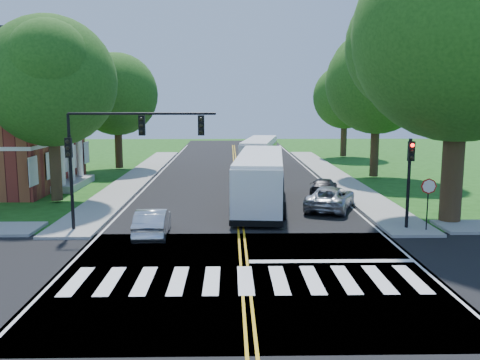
{
  "coord_description": "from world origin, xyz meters",
  "views": [
    {
      "loc": [
        -0.54,
        -17.83,
        6.29
      ],
      "look_at": [
        -0.03,
        7.47,
        2.4
      ],
      "focal_mm": 38.0,
      "sensor_mm": 36.0,
      "label": 1
    }
  ],
  "objects_px": {
    "signal_ne": "(410,171)",
    "bus_follow": "(260,154)",
    "hatchback": "(152,223)",
    "suv": "(330,198)",
    "signal_nw": "(118,143)",
    "dark_sedan": "(324,186)",
    "bus_lead": "(260,179)"
  },
  "relations": [
    {
      "from": "signal_ne",
      "to": "bus_lead",
      "type": "xyz_separation_m",
      "value": [
        -6.89,
        6.22,
        -1.28
      ]
    },
    {
      "from": "hatchback",
      "to": "suv",
      "type": "height_order",
      "value": "suv"
    },
    {
      "from": "bus_follow",
      "to": "bus_lead",
      "type": "bearing_deg",
      "value": 96.16
    },
    {
      "from": "signal_nw",
      "to": "dark_sedan",
      "type": "bearing_deg",
      "value": 40.11
    },
    {
      "from": "suv",
      "to": "hatchback",
      "type": "bearing_deg",
      "value": 53.15
    },
    {
      "from": "bus_follow",
      "to": "hatchback",
      "type": "xyz_separation_m",
      "value": [
        -6.43,
        -23.72,
        -0.86
      ]
    },
    {
      "from": "signal_nw",
      "to": "dark_sedan",
      "type": "height_order",
      "value": "signal_nw"
    },
    {
      "from": "signal_nw",
      "to": "bus_follow",
      "type": "xyz_separation_m",
      "value": [
        8.09,
        22.81,
        -2.84
      ]
    },
    {
      "from": "signal_nw",
      "to": "bus_lead",
      "type": "height_order",
      "value": "signal_nw"
    },
    {
      "from": "signal_nw",
      "to": "signal_ne",
      "type": "height_order",
      "value": "signal_nw"
    },
    {
      "from": "suv",
      "to": "dark_sedan",
      "type": "distance_m",
      "value": 4.89
    },
    {
      "from": "signal_nw",
      "to": "hatchback",
      "type": "xyz_separation_m",
      "value": [
        1.66,
        -0.9,
        -3.7
      ]
    },
    {
      "from": "signal_nw",
      "to": "hatchback",
      "type": "distance_m",
      "value": 4.15
    },
    {
      "from": "bus_lead",
      "to": "signal_nw",
      "type": "bearing_deg",
      "value": 46.35
    },
    {
      "from": "signal_nw",
      "to": "signal_ne",
      "type": "xyz_separation_m",
      "value": [
        14.06,
        0.01,
        -1.41
      ]
    },
    {
      "from": "signal_nw",
      "to": "bus_follow",
      "type": "height_order",
      "value": "signal_nw"
    },
    {
      "from": "signal_ne",
      "to": "dark_sedan",
      "type": "height_order",
      "value": "signal_ne"
    },
    {
      "from": "signal_ne",
      "to": "suv",
      "type": "height_order",
      "value": "signal_ne"
    },
    {
      "from": "bus_follow",
      "to": "hatchback",
      "type": "relative_size",
      "value": 2.82
    },
    {
      "from": "hatchback",
      "to": "dark_sedan",
      "type": "relative_size",
      "value": 1.05
    },
    {
      "from": "bus_lead",
      "to": "hatchback",
      "type": "xyz_separation_m",
      "value": [
        -5.5,
        -7.13,
        -1.01
      ]
    },
    {
      "from": "hatchback",
      "to": "suv",
      "type": "distance_m",
      "value": 11.27
    },
    {
      "from": "bus_follow",
      "to": "suv",
      "type": "bearing_deg",
      "value": 109.39
    },
    {
      "from": "signal_ne",
      "to": "bus_follow",
      "type": "xyz_separation_m",
      "value": [
        -5.96,
        22.8,
        -1.42
      ]
    },
    {
      "from": "signal_ne",
      "to": "bus_follow",
      "type": "relative_size",
      "value": 0.38
    },
    {
      "from": "hatchback",
      "to": "dark_sedan",
      "type": "height_order",
      "value": "hatchback"
    },
    {
      "from": "bus_follow",
      "to": "hatchback",
      "type": "distance_m",
      "value": 24.59
    },
    {
      "from": "bus_lead",
      "to": "dark_sedan",
      "type": "distance_m",
      "value": 5.97
    },
    {
      "from": "bus_lead",
      "to": "dark_sedan",
      "type": "xyz_separation_m",
      "value": [
        4.58,
        3.67,
        -1.11
      ]
    },
    {
      "from": "hatchback",
      "to": "suv",
      "type": "relative_size",
      "value": 0.81
    },
    {
      "from": "signal_ne",
      "to": "signal_nw",
      "type": "bearing_deg",
      "value": -179.95
    },
    {
      "from": "hatchback",
      "to": "dark_sedan",
      "type": "xyz_separation_m",
      "value": [
        10.09,
        10.8,
        -0.11
      ]
    }
  ]
}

